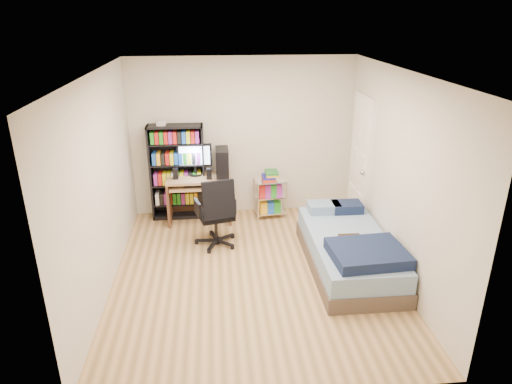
{
  "coord_description": "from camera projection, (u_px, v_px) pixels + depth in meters",
  "views": [
    {
      "loc": [
        -0.44,
        -5.0,
        3.12
      ],
      "look_at": [
        0.06,
        0.4,
        0.96
      ],
      "focal_mm": 32.0,
      "sensor_mm": 36.0,
      "label": 1
    }
  ],
  "objects": [
    {
      "name": "media_shelf",
      "position": [
        177.0,
        171.0,
        7.14
      ],
      "size": [
        0.85,
        0.28,
        1.57
      ],
      "color": "black",
      "rests_on": "room"
    },
    {
      "name": "computer_desk",
      "position": [
        205.0,
        180.0,
        7.1
      ],
      "size": [
        0.97,
        0.56,
        1.23
      ],
      "color": "#A68755",
      "rests_on": "room"
    },
    {
      "name": "bed",
      "position": [
        349.0,
        250.0,
        5.86
      ],
      "size": [
        1.0,
        2.0,
        0.57
      ],
      "color": "#4E413A",
      "rests_on": "room"
    },
    {
      "name": "wire_cart",
      "position": [
        270.0,
        187.0,
        7.25
      ],
      "size": [
        0.52,
        0.4,
        0.77
      ],
      "rotation": [
        0.0,
        0.0,
        0.12
      ],
      "color": "white",
      "rests_on": "room"
    },
    {
      "name": "office_chair",
      "position": [
        217.0,
        224.0,
        6.4
      ],
      "size": [
        0.74,
        0.74,
        1.03
      ],
      "rotation": [
        0.0,
        0.0,
        0.25
      ],
      "color": "black",
      "rests_on": "room"
    },
    {
      "name": "door",
      "position": [
        360.0,
        162.0,
        6.84
      ],
      "size": [
        0.12,
        0.8,
        2.0
      ],
      "color": "white",
      "rests_on": "room"
    },
    {
      "name": "room",
      "position": [
        254.0,
        182.0,
        5.35
      ],
      "size": [
        3.58,
        4.08,
        2.58
      ],
      "color": "tan",
      "rests_on": "ground"
    }
  ]
}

